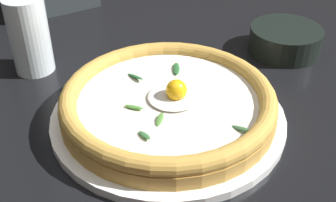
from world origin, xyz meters
The scene contains 5 objects.
ground_plane centered at (0.00, 0.00, -0.01)m, with size 2.40×2.40×0.03m, color black.
pizza_plate centered at (0.00, 0.03, 0.01)m, with size 0.32×0.32×0.01m, color white.
pizza centered at (0.00, 0.03, 0.03)m, with size 0.29×0.29×0.05m.
side_bowl centered at (0.28, 0.01, 0.02)m, with size 0.12×0.12×0.04m, color black.
drinking_glass centered at (-0.04, 0.28, 0.05)m, with size 0.06×0.06×0.12m.
Camera 1 is at (-0.35, -0.28, 0.36)m, focal length 46.43 mm.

